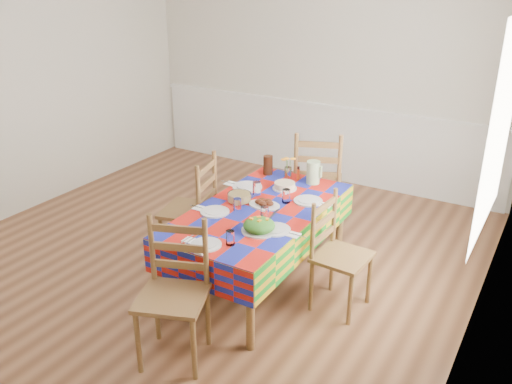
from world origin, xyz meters
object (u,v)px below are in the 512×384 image
at_px(dining_table, 259,217).
at_px(green_pitcher, 313,172).
at_px(meat_platter, 264,203).
at_px(tea_pitcher, 268,165).
at_px(chair_near, 174,294).
at_px(chair_far, 317,183).
at_px(chair_right, 337,255).
at_px(chair_left, 193,211).

bearing_deg(dining_table, green_pitcher, 79.33).
distance_m(meat_platter, tea_pitcher, 0.71).
relative_size(chair_near, chair_far, 0.92).
xyz_separation_m(dining_table, green_pitcher, (0.13, 0.71, 0.17)).
distance_m(dining_table, chair_far, 1.07).
relative_size(green_pitcher, tea_pitcher, 1.15).
bearing_deg(chair_far, green_pitcher, 85.92).
bearing_deg(chair_right, green_pitcher, 41.64).
bearing_deg(chair_left, meat_platter, 81.17).
height_order(dining_table, chair_far, chair_far).
height_order(chair_far, chair_left, chair_far).
xyz_separation_m(dining_table, tea_pitcher, (-0.31, 0.70, 0.16)).
height_order(dining_table, chair_near, chair_near).
xyz_separation_m(meat_platter, chair_right, (0.67, -0.06, -0.25)).
xyz_separation_m(dining_table, chair_far, (0.02, 1.06, -0.08)).
bearing_deg(meat_platter, chair_right, -5.52).
distance_m(green_pitcher, chair_left, 1.10).
relative_size(dining_table, chair_right, 1.91).
height_order(green_pitcher, chair_far, chair_far).
relative_size(green_pitcher, chair_right, 0.23).
distance_m(chair_near, chair_far, 2.13).
bearing_deg(green_pitcher, dining_table, -100.67).
height_order(chair_far, chair_right, chair_far).
distance_m(tea_pitcher, chair_left, 0.82).
bearing_deg(chair_right, chair_near, 151.15).
relative_size(meat_platter, chair_far, 0.25).
distance_m(meat_platter, chair_near, 1.15).
relative_size(meat_platter, chair_left, 0.27).
bearing_deg(chair_near, chair_far, 68.59).
bearing_deg(chair_right, dining_table, 94.23).
height_order(dining_table, chair_right, chair_right).
distance_m(tea_pitcher, chair_near, 1.81).
xyz_separation_m(green_pitcher, chair_near, (-0.15, -1.77, -0.29)).
relative_size(dining_table, meat_platter, 6.45).
relative_size(tea_pitcher, chair_right, 0.20).
distance_m(chair_left, chair_right, 1.35).
distance_m(chair_near, chair_left, 1.26).
bearing_deg(tea_pitcher, chair_near, -80.36).
distance_m(meat_platter, chair_far, 1.01).
bearing_deg(chair_near, dining_table, 68.65).
bearing_deg(meat_platter, green_pitcher, 78.75).
xyz_separation_m(tea_pitcher, chair_far, (0.33, 0.37, -0.24)).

